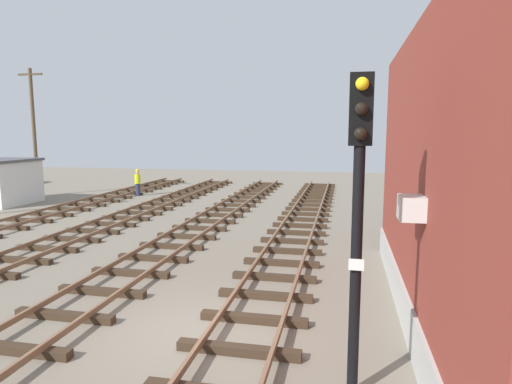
% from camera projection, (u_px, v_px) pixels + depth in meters
% --- Properties ---
extents(ground_plane, '(80.00, 80.00, 0.00)m').
position_uv_depth(ground_plane, '(204.00, 333.00, 9.40)').
color(ground_plane, slate).
extents(track_near_building, '(2.50, 55.71, 0.32)m').
position_uv_depth(track_near_building, '(247.00, 332.00, 9.19)').
color(track_near_building, '#38281C').
rests_on(track_near_building, ground).
extents(track_centre, '(2.50, 55.71, 0.32)m').
position_uv_depth(track_centre, '(65.00, 314.00, 10.06)').
color(track_centre, '#38281C').
rests_on(track_centre, ground).
extents(signal_mast, '(0.36, 0.40, 5.24)m').
position_uv_depth(signal_mast, '(358.00, 200.00, 6.76)').
color(signal_mast, black).
rests_on(signal_mast, ground).
extents(control_hut, '(3.00, 3.80, 2.76)m').
position_uv_depth(control_hut, '(3.00, 182.00, 26.25)').
color(control_hut, silver).
rests_on(control_hut, ground).
extents(parked_car_green, '(4.20, 2.04, 1.76)m').
position_uv_depth(parked_car_green, '(4.00, 174.00, 36.47)').
color(parked_car_green, '#1E6B38').
rests_on(parked_car_green, ground).
extents(utility_pole_far, '(1.80, 0.24, 8.61)m').
position_uv_depth(utility_pole_far, '(34.00, 130.00, 29.21)').
color(utility_pole_far, brown).
rests_on(utility_pole_far, ground).
extents(track_worker_foreground, '(0.40, 0.40, 1.87)m').
position_uv_depth(track_worker_foreground, '(138.00, 182.00, 29.82)').
color(track_worker_foreground, '#262D4C').
rests_on(track_worker_foreground, ground).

